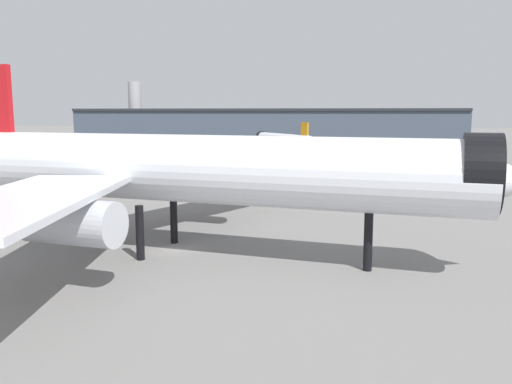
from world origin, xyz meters
The scene contains 8 objects.
ground centered at (0.00, 0.00, 0.00)m, with size 900.00×900.00×0.00m, color slate.
airliner_near_gate centered at (0.94, -0.84, 8.62)m, with size 66.59×60.32×19.55m.
airliner_far_taxiway centered at (-10.65, 133.08, 4.82)m, with size 29.69×33.11×10.94m.
terminal_building centered at (-37.03, 214.76, 8.21)m, with size 198.55×23.69×30.02m.
service_truck_front centered at (-33.48, 16.90, 1.59)m, with size 5.83×5.01×3.00m.
baggage_cart_trailing centered at (7.93, 35.44, 0.98)m, with size 2.70×2.85×1.82m.
traffic_cone_near_nose centered at (-6.89, 34.07, 0.38)m, with size 0.61×0.61×0.76m, color #F2600C.
traffic_cone_wingtip centered at (-5.86, 38.10, 0.30)m, with size 0.47×0.47×0.59m, color #F2600C.
Camera 1 is at (19.82, -50.99, 14.38)m, focal length 37.23 mm.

